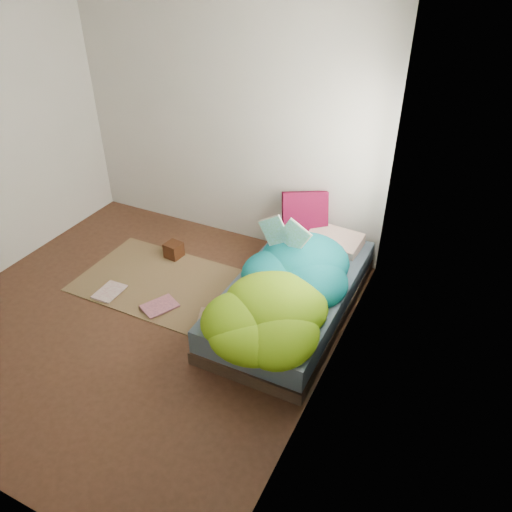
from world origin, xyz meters
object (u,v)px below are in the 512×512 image
Objects in this scene: open_book at (284,224)px; bed at (292,297)px; pillow_magenta at (305,214)px; wooden_box at (174,250)px; floor_book_b at (154,300)px; floor_book_a at (100,289)px.

bed is at bearing -43.72° from open_book.
pillow_magenta reaches higher than wooden_box.
floor_book_b is (0.27, -0.74, -0.07)m from wooden_box.
floor_book_a is at bearing -110.99° from wooden_box.
open_book is at bearing 58.30° from floor_book_b.
floor_book_a is (-1.59, -1.38, -0.55)m from pillow_magenta.
bed is at bearing -104.71° from pillow_magenta.
pillow_magenta reaches higher than floor_book_b.
bed reaches higher than wooden_box.
open_book is at bearing -4.34° from wooden_box.
wooden_box is 0.54× the size of floor_book_a.
open_book reaches higher than floor_book_a.
open_book is 1.95m from floor_book_a.
pillow_magenta is 1.51× the size of floor_book_a.
pillow_magenta is at bearing 95.34° from open_book.
wooden_box is (-1.50, 0.28, -0.07)m from bed.
bed is 6.59× the size of floor_book_a.
floor_book_b is at bearing -157.62° from pillow_magenta.
wooden_box is (-1.27, -0.55, -0.47)m from pillow_magenta.
pillow_magenta is 2.78× the size of wooden_box.
pillow_magenta is (-0.22, 0.83, 0.40)m from bed.
pillow_magenta is 2.18m from floor_book_a.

